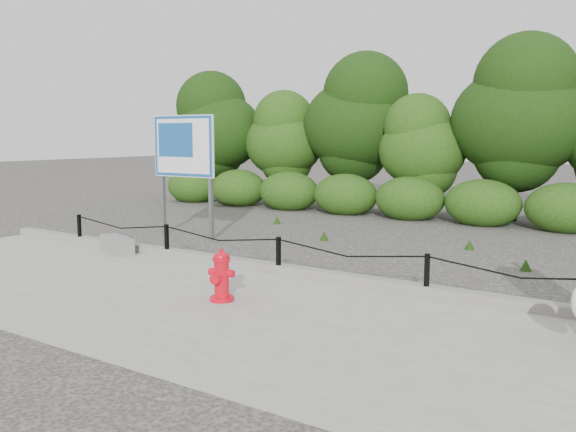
# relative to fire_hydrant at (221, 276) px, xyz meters

# --- Properties ---
(ground) EXTENTS (90.00, 90.00, 0.00)m
(ground) POSITION_rel_fire_hydrant_xyz_m (-0.29, 1.77, -0.42)
(ground) COLOR #2D2B28
(ground) RESTS_ON ground
(sidewalk) EXTENTS (14.00, 4.00, 0.08)m
(sidewalk) POSITION_rel_fire_hydrant_xyz_m (-0.29, -0.23, -0.38)
(sidewalk) COLOR gray
(sidewalk) RESTS_ON ground
(curb) EXTENTS (14.00, 0.22, 0.14)m
(curb) POSITION_rel_fire_hydrant_xyz_m (-0.29, 1.82, -0.27)
(curb) COLOR slate
(curb) RESTS_ON sidewalk
(chain_barrier) EXTENTS (10.06, 0.06, 0.60)m
(chain_barrier) POSITION_rel_fire_hydrant_xyz_m (-0.29, 1.77, 0.04)
(chain_barrier) COLOR black
(chain_barrier) RESTS_ON sidewalk
(treeline) EXTENTS (20.21, 3.74, 4.82)m
(treeline) POSITION_rel_fire_hydrant_xyz_m (-0.41, 10.74, 2.16)
(treeline) COLOR black
(treeline) RESTS_ON ground
(fire_hydrant) EXTENTS (0.38, 0.40, 0.71)m
(fire_hydrant) POSITION_rel_fire_hydrant_xyz_m (0.00, 0.00, 0.00)
(fire_hydrant) COLOR red
(fire_hydrant) RESTS_ON sidewalk
(concrete_block) EXTENTS (1.01, 0.64, 0.30)m
(concrete_block) POSITION_rel_fire_hydrant_xyz_m (-3.86, 1.52, -0.19)
(concrete_block) COLOR slate
(concrete_block) RESTS_ON sidewalk
(advertising_sign) EXTENTS (1.71, 0.16, 2.74)m
(advertising_sign) POSITION_rel_fire_hydrant_xyz_m (-4.32, 3.88, 1.52)
(advertising_sign) COLOR slate
(advertising_sign) RESTS_ON ground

